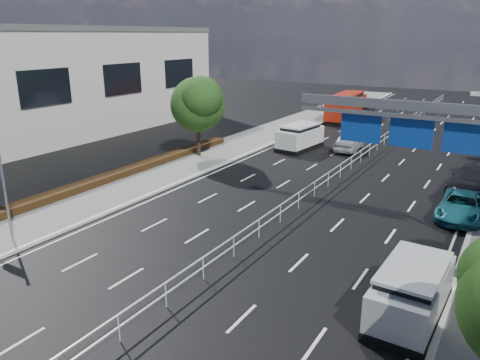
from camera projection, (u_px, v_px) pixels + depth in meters
The scene contains 15 objects.
ground at pixel (180, 297), 18.12m from camera, with size 160.00×160.00×0.00m, color black.
sidewalk_near at pixel (0, 233), 23.74m from camera, with size 5.00×140.00×0.14m, color slate.
kerb_near at pixel (31, 244), 22.52m from camera, with size 0.25×140.00×0.15m, color silver.
median_fence at pixel (358, 158), 36.39m from camera, with size 0.05×85.00×1.02m.
hedge_near at pixel (58, 194), 28.63m from camera, with size 1.00×36.00×0.44m, color black.
overhead_gantry at pixel (428, 129), 21.38m from camera, with size 10.24×0.38×7.45m.
near_building at pixel (49, 84), 46.08m from camera, with size 12.00×38.00×10.00m, color beige.
near_tree_back at pixel (198, 101), 37.32m from camera, with size 4.84×4.51×6.69m.
white_minivan at pixel (300, 137), 41.22m from camera, with size 2.70×5.26×2.20m.
red_bus at pixel (346, 106), 55.47m from camera, with size 3.02×10.35×3.05m.
near_car_silver at pixel (349, 141), 40.77m from camera, with size 1.87×4.64×1.58m, color #AFB3B7.
near_car_dark at pixel (365, 107), 60.03m from camera, with size 1.74×5.00×1.65m, color black.
silver_minivan at pixel (412, 292), 16.62m from camera, with size 2.24×4.94×2.02m.
parked_car_teal at pixel (462, 206), 25.74m from camera, with size 2.30×4.99×1.39m, color #175D6B.
parked_car_dark at pixel (472, 179), 29.99m from camera, with size 2.32×5.70×1.66m, color black.
Camera 1 is at (10.20, -12.47, 9.74)m, focal length 35.00 mm.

